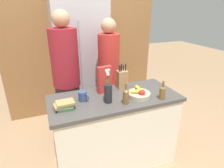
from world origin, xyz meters
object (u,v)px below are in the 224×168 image
object	(u,v)px
book_stack	(65,105)
bottle_vinegar	(126,96)
refrigerator	(81,62)
cereal_box	(104,80)
person_at_sink	(66,74)
knife_block	(122,79)
bottle_oil	(162,92)
fruit_bowl	(139,94)
flower_vase	(108,91)
coffee_mug	(83,96)
person_in_blue	(109,72)

from	to	relation	value
book_stack	bottle_vinegar	distance (m)	0.61
refrigerator	bottle_vinegar	xyz separation A→B (m)	(0.16, -1.34, -0.03)
cereal_box	person_at_sink	world-z (taller)	person_at_sink
knife_block	bottle_oil	world-z (taller)	knife_block
bottle_oil	fruit_bowl	bearing A→B (deg)	147.55
book_stack	bottle_vinegar	world-z (taller)	bottle_vinegar
book_stack	bottle_oil	distance (m)	1.02
knife_block	flower_vase	world-z (taller)	flower_vase
refrigerator	bottle_oil	size ratio (longest dim) A/B	9.86
fruit_bowl	coffee_mug	xyz separation A→B (m)	(-0.60, 0.14, 0.01)
knife_block	refrigerator	bearing A→B (deg)	107.03
person_at_sink	coffee_mug	bearing A→B (deg)	-54.59
flower_vase	bottle_vinegar	world-z (taller)	flower_vase
person_in_blue	knife_block	bearing A→B (deg)	-89.97
coffee_mug	person_at_sink	distance (m)	0.59
bottle_vinegar	refrigerator	bearing A→B (deg)	96.76
fruit_bowl	knife_block	xyz separation A→B (m)	(-0.07, 0.30, 0.08)
coffee_mug	person_in_blue	size ratio (longest dim) A/B	0.07
cereal_box	flower_vase	bearing A→B (deg)	-101.24
fruit_bowl	person_at_sink	distance (m)	0.99
fruit_bowl	person_in_blue	bearing A→B (deg)	97.66
fruit_bowl	person_at_sink	size ratio (longest dim) A/B	0.14
knife_block	person_in_blue	size ratio (longest dim) A/B	0.18
knife_block	coffee_mug	distance (m)	0.55
flower_vase	person_at_sink	xyz separation A→B (m)	(-0.32, 0.71, -0.01)
refrigerator	fruit_bowl	size ratio (longest dim) A/B	7.96
flower_vase	knife_block	bearing A→B (deg)	45.56
person_at_sink	person_in_blue	bearing A→B (deg)	26.15
fruit_bowl	bottle_oil	size ratio (longest dim) A/B	1.24
person_in_blue	bottle_oil	bearing A→B (deg)	-73.20
flower_vase	cereal_box	distance (m)	0.26
bottle_oil	coffee_mug	bearing A→B (deg)	161.60
cereal_box	fruit_bowl	bearing A→B (deg)	-39.84
person_in_blue	book_stack	bearing A→B (deg)	-139.82
refrigerator	bottle_vinegar	bearing A→B (deg)	-83.24
coffee_mug	bottle_oil	xyz separation A→B (m)	(0.80, -0.27, 0.03)
knife_block	bottle_vinegar	distance (m)	0.41
refrigerator	book_stack	xyz separation A→B (m)	(-0.44, -1.22, -0.08)
flower_vase	coffee_mug	distance (m)	0.28
cereal_box	bottle_vinegar	distance (m)	0.37
book_stack	knife_block	bearing A→B (deg)	20.22
bottle_oil	person_in_blue	xyz separation A→B (m)	(-0.30, 0.83, -0.01)
refrigerator	fruit_bowl	distance (m)	1.31
cereal_box	person_in_blue	xyz separation A→B (m)	(0.22, 0.44, -0.08)
fruit_bowl	cereal_box	world-z (taller)	cereal_box
refrigerator	flower_vase	distance (m)	1.25
refrigerator	bottle_vinegar	world-z (taller)	refrigerator
flower_vase	coffee_mug	bearing A→B (deg)	151.49
knife_block	book_stack	size ratio (longest dim) A/B	1.47
flower_vase	bottle_vinegar	distance (m)	0.19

